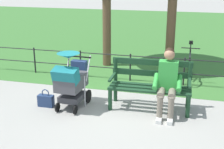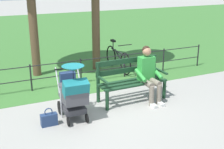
{
  "view_description": "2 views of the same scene",
  "coord_description": "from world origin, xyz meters",
  "px_view_note": "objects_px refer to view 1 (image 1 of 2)",
  "views": [
    {
      "loc": [
        -1.46,
        5.71,
        2.61
      ],
      "look_at": [
        0.06,
        -0.04,
        0.66
      ],
      "focal_mm": 49.97,
      "sensor_mm": 36.0,
      "label": 1
    },
    {
      "loc": [
        2.4,
        5.67,
        2.83
      ],
      "look_at": [
        -0.11,
        0.16,
        0.78
      ],
      "focal_mm": 47.91,
      "sensor_mm": 36.0,
      "label": 2
    }
  ],
  "objects_px": {
    "park_bench": "(150,83)",
    "bicycle": "(189,64)",
    "stroller": "(71,80)",
    "person_on_bench": "(168,81)",
    "handbag": "(46,100)"
  },
  "relations": [
    {
      "from": "person_on_bench",
      "to": "stroller",
      "type": "distance_m",
      "value": 1.88
    },
    {
      "from": "park_bench",
      "to": "handbag",
      "type": "xyz_separation_m",
      "value": [
        2.05,
        0.5,
        -0.4
      ]
    },
    {
      "from": "bicycle",
      "to": "handbag",
      "type": "bearing_deg",
      "value": 43.92
    },
    {
      "from": "stroller",
      "to": "handbag",
      "type": "bearing_deg",
      "value": 9.0
    },
    {
      "from": "stroller",
      "to": "person_on_bench",
      "type": "bearing_deg",
      "value": -174.12
    },
    {
      "from": "park_bench",
      "to": "bicycle",
      "type": "relative_size",
      "value": 0.97
    },
    {
      "from": "park_bench",
      "to": "bicycle",
      "type": "xyz_separation_m",
      "value": [
        -0.71,
        -2.16,
        -0.16
      ]
    },
    {
      "from": "park_bench",
      "to": "handbag",
      "type": "distance_m",
      "value": 2.15
    },
    {
      "from": "stroller",
      "to": "bicycle",
      "type": "bearing_deg",
      "value": -130.85
    },
    {
      "from": "stroller",
      "to": "bicycle",
      "type": "distance_m",
      "value": 3.41
    },
    {
      "from": "bicycle",
      "to": "park_bench",
      "type": "bearing_deg",
      "value": 71.83
    },
    {
      "from": "stroller",
      "to": "bicycle",
      "type": "height_order",
      "value": "stroller"
    },
    {
      "from": "handbag",
      "to": "bicycle",
      "type": "bearing_deg",
      "value": -136.08
    },
    {
      "from": "park_bench",
      "to": "person_on_bench",
      "type": "xyz_separation_m",
      "value": [
        -0.35,
        0.22,
        0.15
      ]
    },
    {
      "from": "park_bench",
      "to": "person_on_bench",
      "type": "distance_m",
      "value": 0.44
    }
  ]
}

